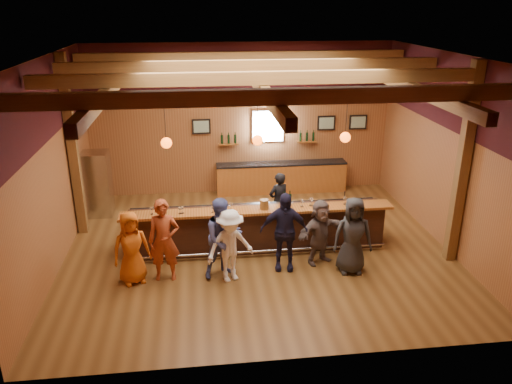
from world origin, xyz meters
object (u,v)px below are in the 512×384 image
at_px(bar_counter, 257,226).
at_px(ice_bucket, 264,204).
at_px(customer_orange, 131,248).
at_px(customer_denim, 223,238).
at_px(bartender, 279,202).
at_px(customer_brown, 320,232).
at_px(customer_dark, 353,236).
at_px(back_bar_cabinet, 281,177).
at_px(customer_white, 230,246).
at_px(stainless_fridge, 98,184).
at_px(customer_navy, 284,232).
at_px(bottle_a, 284,200).
at_px(customer_redvest, 164,240).

height_order(bar_counter, ice_bucket, ice_bucket).
height_order(customer_orange, ice_bucket, customer_orange).
relative_size(customer_denim, bartender, 1.14).
relative_size(customer_brown, ice_bucket, 6.70).
height_order(customer_brown, customer_dark, customer_dark).
bearing_deg(customer_brown, back_bar_cabinet, 65.28).
distance_m(customer_brown, ice_bucket, 1.42).
relative_size(customer_white, bartender, 1.03).
height_order(stainless_fridge, customer_denim, stainless_fridge).
distance_m(customer_navy, ice_bucket, 0.93).
bearing_deg(customer_brown, bottle_a, 105.32).
distance_m(customer_orange, customer_denim, 1.91).
height_order(customer_brown, ice_bucket, customer_brown).
relative_size(customer_orange, bottle_a, 4.59).
relative_size(back_bar_cabinet, customer_orange, 2.52).
height_order(stainless_fridge, customer_white, stainless_fridge).
relative_size(stainless_fridge, customer_brown, 1.19).
bearing_deg(bartender, stainless_fridge, -39.87).
bearing_deg(ice_bucket, back_bar_cabinet, 74.70).
relative_size(ice_bucket, bottle_a, 0.65).
relative_size(customer_white, ice_bucket, 7.15).
bearing_deg(stainless_fridge, customer_brown, -32.19).
bearing_deg(customer_denim, customer_navy, -15.60).
bearing_deg(customer_orange, customer_white, -24.96).
relative_size(bartender, bottle_a, 4.50).
bearing_deg(customer_denim, customer_brown, -13.39).
bearing_deg(customer_orange, customer_navy, -16.93).
relative_size(stainless_fridge, bartender, 1.16).
relative_size(customer_denim, ice_bucket, 7.91).
xyz_separation_m(customer_navy, bottle_a, (0.17, 0.95, 0.35)).
distance_m(bar_counter, stainless_fridge, 4.81).
bearing_deg(customer_brown, bartender, 83.26).
bearing_deg(ice_bucket, customer_dark, -32.30).
height_order(back_bar_cabinet, stainless_fridge, stainless_fridge).
xyz_separation_m(stainless_fridge, customer_dark, (6.01, -3.89, -0.04)).
height_order(customer_brown, bottle_a, customer_brown).
xyz_separation_m(customer_brown, bartender, (-0.64, 1.83, 0.02)).
height_order(customer_white, customer_navy, customer_navy).
height_order(bartender, bottle_a, bartender).
height_order(bar_counter, customer_navy, customer_navy).
relative_size(bar_counter, customer_navy, 3.51).
distance_m(customer_orange, bartender, 4.09).
xyz_separation_m(bar_counter, customer_brown, (1.30, -0.96, 0.23)).
distance_m(customer_orange, customer_brown, 4.11).
relative_size(back_bar_cabinet, customer_white, 2.49).
bearing_deg(stainless_fridge, customer_redvest, -61.85).
distance_m(customer_redvest, customer_denim, 1.23).
distance_m(customer_orange, ice_bucket, 3.12).
xyz_separation_m(customer_navy, ice_bucket, (-0.33, 0.81, 0.32)).
xyz_separation_m(back_bar_cabinet, ice_bucket, (-1.06, -3.89, 0.75)).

